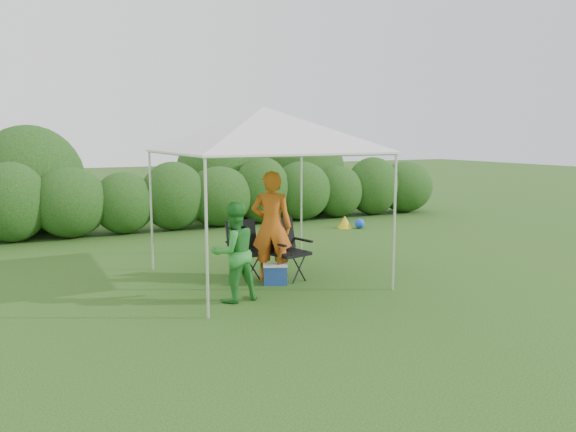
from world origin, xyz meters
name	(u,v)px	position (x,y,z in m)	size (l,w,h in m)	color
ground	(278,286)	(0.00, 0.00, 0.00)	(70.00, 70.00, 0.00)	#325B1C
hedge	(178,197)	(0.12, 6.00, 0.82)	(16.27, 1.53, 1.80)	#265019
canopy	(264,130)	(0.00, 0.50, 2.46)	(3.10, 3.10, 2.83)	silver
chair_right	(286,245)	(0.34, 0.38, 0.57)	(0.72, 0.68, 1.00)	black
chair_left	(245,245)	(-0.23, 0.79, 0.54)	(0.61, 0.55, 0.95)	black
man	(272,226)	(0.07, 0.36, 0.91)	(0.66, 0.43, 1.81)	#CC5917
woman	(234,252)	(-0.91, -0.43, 0.72)	(0.70, 0.55, 1.44)	#2E8E32
cooler	(275,274)	(0.02, 0.14, 0.16)	(0.46, 0.41, 0.32)	#204296
bottle	(280,256)	(0.08, 0.10, 0.46)	(0.07, 0.07, 0.26)	#592D0C
lawn_toy	(349,222)	(4.07, 4.20, 0.15)	(0.63, 0.53, 0.32)	yellow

